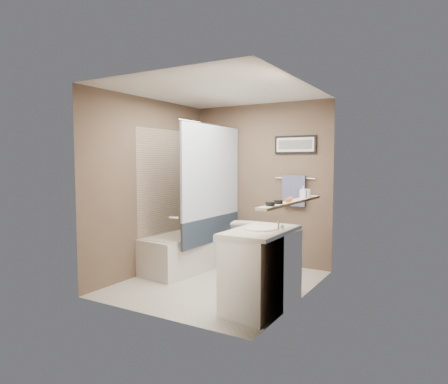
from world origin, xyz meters
The scene contains 33 objects.
ground centered at (0.00, 0.00, 0.00)m, with size 2.50×2.50×0.00m, color beige.
ceiling centered at (0.00, 0.00, 2.38)m, with size 2.20×2.50×0.04m, color silver.
wall_back centered at (0.00, 1.23, 1.20)m, with size 2.20×0.04×2.40m, color brown.
wall_front centered at (0.00, -1.23, 1.20)m, with size 2.20×0.04×2.40m, color brown.
wall_left centered at (-1.08, 0.00, 1.20)m, with size 0.04×2.50×2.40m, color brown.
wall_right centered at (1.08, 0.00, 1.20)m, with size 0.04×2.50×2.40m, color brown.
tile_surround centered at (-1.09, 0.50, 1.00)m, with size 0.02×1.55×2.00m, color tan.
curtain_rod centered at (-0.40, 0.50, 2.05)m, with size 0.02×0.02×1.55m, color silver.
curtain_upper centered at (-0.40, 0.50, 1.40)m, with size 0.03×1.45×1.28m, color white.
curtain_lower centered at (-0.40, 0.50, 0.58)m, with size 0.03×1.45×0.36m, color #243244.
mirror centered at (1.09, -0.15, 1.62)m, with size 0.02×1.60×1.00m, color silver.
shelf centered at (1.04, -0.15, 1.10)m, with size 0.12×1.60×0.03m, color silver.
towel_bar centered at (0.55, 1.22, 1.30)m, with size 0.02×0.02×0.60m, color silver.
towel centered at (0.55, 1.20, 1.12)m, with size 0.34×0.05×0.44m, color #7E8AB7.
art_frame centered at (0.55, 1.23, 1.78)m, with size 0.62×0.03×0.26m, color black.
art_mat centered at (0.55, 1.22, 1.78)m, with size 0.56×0.00×0.20m, color white.
art_image centered at (0.55, 1.22, 1.78)m, with size 0.50×0.00×0.13m, color #595959.
door centered at (0.55, -1.24, 1.00)m, with size 0.80×0.02×2.00m, color silver.
door_handle centered at (0.22, -1.19, 1.00)m, with size 0.02×0.02×0.10m, color silver.
bathtub centered at (-0.75, 0.40, 0.25)m, with size 0.70×1.50×0.50m, color silver.
tub_rim centered at (-0.75, 0.40, 0.50)m, with size 0.56×1.36×0.02m, color silver.
toilet centered at (0.00, 0.87, 0.36)m, with size 0.40×0.71×0.72m, color silver.
vanity centered at (0.85, -0.53, 0.40)m, with size 0.50×0.90×0.80m, color white.
countertop centered at (0.84, -0.53, 0.82)m, with size 0.54×0.96×0.04m, color beige.
sink_basin centered at (0.83, -0.53, 0.85)m, with size 0.34×0.34×0.01m, color white.
faucet_spout centered at (1.03, -0.53, 0.89)m, with size 0.02×0.02×0.10m, color silver.
faucet_knob centered at (1.03, -0.43, 0.87)m, with size 0.05×0.05×0.05m, color silver.
candle_bowl_near centered at (1.04, -0.74, 1.14)m, with size 0.09×0.09×0.04m, color black.
candle_bowl_far centered at (1.04, -0.54, 1.14)m, with size 0.09×0.09×0.04m, color black.
hair_brush_front centered at (1.04, -0.26, 1.14)m, with size 0.04×0.04×0.22m, color #C95B1C.
pink_comb centered at (1.04, 0.05, 1.12)m, with size 0.03×0.16×0.01m, color pink.
glass_jar centered at (1.04, 0.35, 1.17)m, with size 0.08×0.08×0.10m, color silver.
soap_bottle centered at (1.04, 0.21, 1.19)m, with size 0.07×0.07×0.15m, color #999999.
Camera 1 is at (2.57, -4.23, 1.53)m, focal length 32.00 mm.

